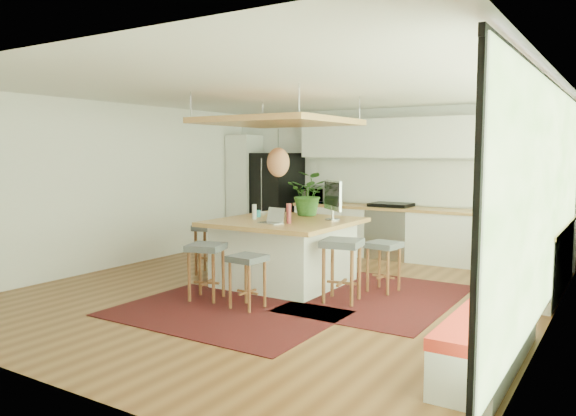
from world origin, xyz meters
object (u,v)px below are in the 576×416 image
Objects in this scene: stool_left_side at (211,251)px; microwave at (320,193)px; fridge at (276,200)px; monitor at (333,202)px; stool_near_right at (247,280)px; laptop at (271,215)px; stool_right_front at (342,274)px; stool_near_left at (206,273)px; stool_right_back at (384,266)px; island at (285,252)px; island_plant at (309,198)px.

stool_left_side is 1.31× the size of microwave.
fridge is 3.04× the size of monitor.
laptop is (-0.25, 0.87, 0.70)m from stool_near_right.
stool_right_front is (0.83, 0.88, 0.00)m from stool_near_right.
stool_right_front is at bearing 28.75° from stool_near_left.
stool_near_left is 1.11× the size of stool_near_right.
stool_near_right is 1.88m from monitor.
stool_near_right is 4.24m from microwave.
stool_right_front is 1.17× the size of stool_right_back.
microwave reaches higher than laptop.
stool_near_left is at bearing -108.36° from laptop.
stool_near_right is (2.25, -4.06, -0.57)m from fridge.
fridge is at bearing -174.25° from microwave.
stool_right_front is 3.79m from microwave.
microwave reaches higher than island.
stool_left_side reaches higher than stool_near_left.
microwave is (-2.29, 2.35, 0.77)m from stool_right_back.
stool_near_left is 1.22× the size of microwave.
stool_right_back is 2.12× the size of laptop.
stool_near_right is 1.21m from stool_right_front.
stool_right_front is 2.48× the size of laptop.
stool_near_left is at bearing -52.10° from stool_left_side.
fridge is 3.51m from monitor.
island is 5.74× the size of laptop.
island reaches higher than stool_right_back.
monitor is (1.94, 0.37, 0.83)m from stool_left_side.
laptop is at bearing -150.02° from stool_right_back.
stool_left_side is 1.75m from island_plant.
microwave is (-0.52, 3.94, 0.77)m from stool_near_left.
stool_left_side is (-1.65, 1.29, 0.00)m from stool_near_right.
laptop is 1.11m from island_plant.
stool_near_left is 0.93× the size of stool_left_side.
fridge is 2.42× the size of stool_left_side.
stool_near_right is at bearing -76.94° from island.
island is at bearing 107.29° from laptop.
stool_right_back is 1.15× the size of microwave.
stool_left_side is at bearing 127.90° from stool_near_left.
monitor is at bearing -47.84° from microwave.
island is at bearing -40.46° from fridge.
fridge is at bearing 119.04° from stool_near_right.
island is 1.00m from monitor.
microwave is (-0.96, 3.11, 0.08)m from laptop.
microwave is at bearing 80.67° from stool_left_side.
monitor reaches higher than island_plant.
monitor is 2.77m from microwave.
stool_left_side is at bearing 173.26° from laptop.
stool_near_left is at bearing -151.25° from stool_right_front.
stool_right_front is at bearing -44.60° from island_plant.
stool_near_right is (0.69, -0.05, 0.00)m from stool_near_left.
microwave reaches higher than stool_right_back.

